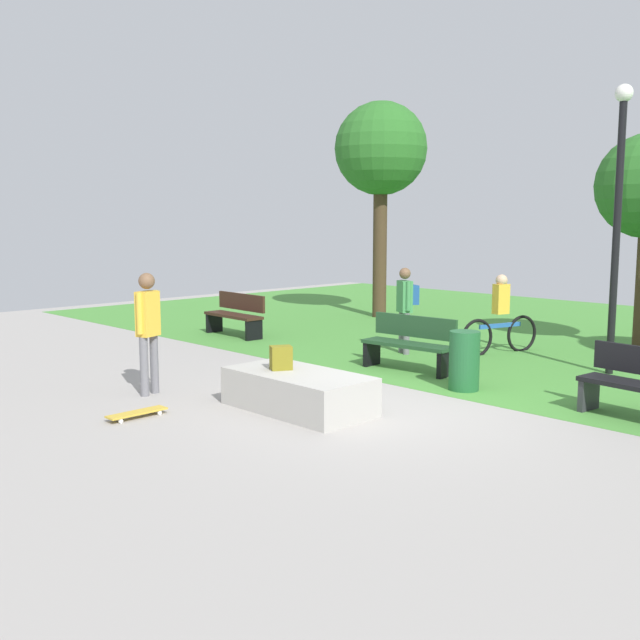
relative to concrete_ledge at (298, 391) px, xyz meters
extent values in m
plane|color=#9E9993|center=(0.76, 0.91, -0.25)|extent=(28.00, 28.00, 0.00)
cube|color=#478C38|center=(0.76, 8.47, -0.25)|extent=(26.60, 12.87, 0.01)
cube|color=#A8A59E|center=(0.00, 0.00, 0.00)|extent=(2.02, 1.03, 0.51)
cube|color=olive|center=(-0.30, -0.04, 0.41)|extent=(0.31, 0.34, 0.32)
cylinder|color=slate|center=(-2.18, -0.83, 0.17)|extent=(0.12, 0.12, 0.86)
cylinder|color=slate|center=(-2.11, -1.04, 0.17)|extent=(0.12, 0.12, 0.86)
cube|color=gold|center=(-2.15, -0.94, 0.92)|extent=(0.29, 0.37, 0.64)
cylinder|color=gold|center=(-2.20, -0.78, 0.95)|extent=(0.09, 0.09, 0.59)
cylinder|color=gold|center=(-2.10, -1.10, 0.95)|extent=(0.09, 0.09, 0.59)
sphere|color=brown|center=(-2.15, -0.94, 1.39)|extent=(0.23, 0.23, 0.23)
cube|color=gold|center=(-1.15, -1.74, -0.19)|extent=(0.21, 0.80, 0.02)
cylinder|color=silver|center=(-1.24, -1.46, -0.23)|extent=(0.03, 0.06, 0.06)
cylinder|color=silver|center=(-1.08, -1.46, -0.23)|extent=(0.03, 0.06, 0.06)
cylinder|color=silver|center=(-1.23, -2.02, -0.23)|extent=(0.03, 0.06, 0.06)
cylinder|color=silver|center=(-1.07, -2.02, -0.23)|extent=(0.03, 0.06, 0.06)
cube|color=#1E4223|center=(-0.60, 3.00, 0.20)|extent=(1.63, 0.57, 0.06)
cube|color=#1E4223|center=(-0.61, 3.22, 0.48)|extent=(1.60, 0.19, 0.36)
cube|color=black|center=(0.14, 3.06, -0.03)|extent=(0.11, 0.40, 0.45)
cube|color=black|center=(-1.33, 2.94, -0.03)|extent=(0.11, 0.40, 0.45)
cube|color=#2D2D33|center=(2.68, 2.75, -0.03)|extent=(0.12, 0.40, 0.45)
cube|color=#331E14|center=(-5.57, 3.22, 0.20)|extent=(1.62, 0.51, 0.06)
cube|color=#331E14|center=(-5.57, 3.44, 0.48)|extent=(1.60, 0.13, 0.36)
cube|color=black|center=(-4.84, 3.19, -0.03)|extent=(0.10, 0.40, 0.45)
cube|color=black|center=(-6.31, 3.25, -0.03)|extent=(0.10, 0.40, 0.45)
cylinder|color=#42301E|center=(-5.47, 7.86, 1.53)|extent=(0.35, 0.35, 3.56)
sphere|color=#286623|center=(-5.47, 7.86, 4.01)|extent=(2.33, 2.33, 2.33)
cylinder|color=black|center=(1.84, 5.23, 1.91)|extent=(0.12, 0.12, 4.34)
sphere|color=silver|center=(1.84, 5.23, 4.20)|extent=(0.28, 0.28, 0.28)
cylinder|color=#1E592D|center=(0.85, 2.54, 0.19)|extent=(0.45, 0.45, 0.88)
cylinder|color=slate|center=(-1.58, 4.18, 0.14)|extent=(0.12, 0.12, 0.78)
cylinder|color=slate|center=(-1.78, 4.29, 0.14)|extent=(0.12, 0.12, 0.78)
cube|color=#3F8C4C|center=(-1.68, 4.24, 0.82)|extent=(0.38, 0.33, 0.59)
cylinder|color=#3F8C4C|center=(-1.53, 4.16, 0.85)|extent=(0.09, 0.09, 0.54)
cylinder|color=#3F8C4C|center=(-1.83, 4.31, 0.85)|extent=(0.09, 0.09, 0.54)
sphere|color=brown|center=(-1.68, 4.24, 1.25)|extent=(0.21, 0.21, 0.21)
cube|color=#1E4C8C|center=(-1.60, 4.38, 0.85)|extent=(0.30, 0.26, 0.36)
torus|color=black|center=(-0.59, 5.02, 0.08)|extent=(0.25, 0.71, 0.72)
torus|color=black|center=(-0.29, 6.08, 0.08)|extent=(0.25, 0.71, 0.72)
cube|color=#2659A5|center=(-0.44, 5.55, 0.28)|extent=(0.31, 0.96, 0.08)
cube|color=gold|center=(-0.44, 5.55, 0.78)|extent=(0.25, 0.32, 0.56)
sphere|color=tan|center=(-0.44, 5.55, 1.13)|extent=(0.22, 0.22, 0.22)
camera|label=1|loc=(7.06, -6.48, 2.27)|focal=41.64mm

